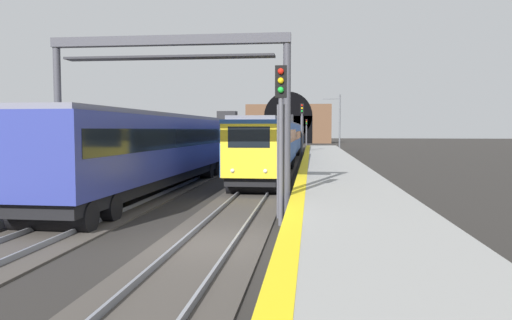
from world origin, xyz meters
The scene contains 13 objects.
ground_plane centered at (0.00, 0.00, 0.00)m, with size 320.00×320.00×0.00m, color #282623.
platform_right centered at (0.00, -4.16, 0.46)m, with size 112.00×4.14×0.92m, color gray.
platform_right_edge_strip centered at (0.00, -2.34, 0.93)m, with size 112.00×0.50×0.01m, color yellow.
track_main_line centered at (0.00, 0.00, 0.04)m, with size 160.00×3.05×0.21m.
track_adjacent_line centered at (0.00, 5.07, 0.04)m, with size 160.00×3.15×0.21m.
train_main_approaching centered at (38.52, 0.00, 2.21)m, with size 59.35×2.95×4.77m.
train_adjacent_platform centered at (20.92, 5.07, 2.31)m, with size 42.20×3.34×4.90m.
railway_signal_near centered at (3.00, -1.78, 3.21)m, with size 0.39×0.38×5.30m.
railway_signal_mid centered at (37.80, -1.78, 3.53)m, with size 0.39×0.38×5.89m.
railway_signal_far centered at (82.00, -1.78, 3.12)m, with size 0.39×0.38×5.14m.
overhead_signal_gantry centered at (4.74, 2.53, 5.13)m, with size 0.70×9.13×6.70m.
tunnel_portal centered at (98.29, 2.53, 4.48)m, with size 2.87×19.53×11.71m.
catenary_mast_near centered at (54.61, -6.59, 4.12)m, with size 0.22×2.48×7.99m.
Camera 1 is at (-13.02, -2.80, 3.22)m, focal length 33.94 mm.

